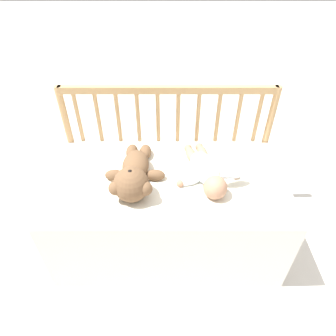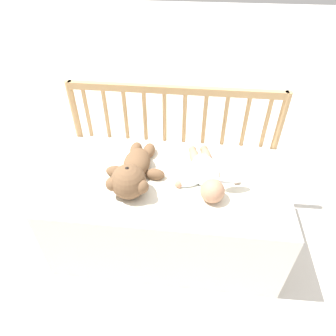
{
  "view_description": "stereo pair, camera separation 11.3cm",
  "coord_description": "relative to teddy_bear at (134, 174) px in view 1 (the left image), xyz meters",
  "views": [
    {
      "loc": [
        0.0,
        -1.03,
        1.39
      ],
      "look_at": [
        0.0,
        0.01,
        0.5
      ],
      "focal_mm": 32.0,
      "sensor_mm": 36.0,
      "label": 1
    },
    {
      "loc": [
        0.12,
        -1.03,
        1.39
      ],
      "look_at": [
        0.0,
        0.01,
        0.5
      ],
      "focal_mm": 32.0,
      "sensor_mm": 36.0,
      "label": 2
    }
  ],
  "objects": [
    {
      "name": "ground_plane",
      "position": [
        0.15,
        0.03,
        -0.5
      ],
      "size": [
        12.0,
        12.0,
        0.0
      ],
      "primitive_type": "plane",
      "color": "silver"
    },
    {
      "name": "crib_rail",
      "position": [
        0.15,
        0.35,
        0.03
      ],
      "size": [
        1.11,
        0.04,
        0.76
      ],
      "color": "tan",
      "rests_on": "ground_plane"
    },
    {
      "name": "blanket",
      "position": [
        0.16,
        0.06,
        -0.06
      ],
      "size": [
        0.86,
        0.5,
        0.01
      ],
      "color": "silver",
      "rests_on": "crib_mattress"
    },
    {
      "name": "crib_mattress",
      "position": [
        0.15,
        0.03,
        -0.28
      ],
      "size": [
        1.11,
        0.59,
        0.44
      ],
      "color": "white",
      "rests_on": "ground_plane"
    },
    {
      "name": "teddy_bear",
      "position": [
        0.0,
        0.0,
        0.0
      ],
      "size": [
        0.28,
        0.42,
        0.16
      ],
      "color": "brown",
      "rests_on": "crib_mattress"
    },
    {
      "name": "baby",
      "position": [
        0.33,
        0.05,
        -0.02
      ],
      "size": [
        0.32,
        0.41,
        0.11
      ],
      "color": "white",
      "rests_on": "crib_mattress"
    }
  ]
}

